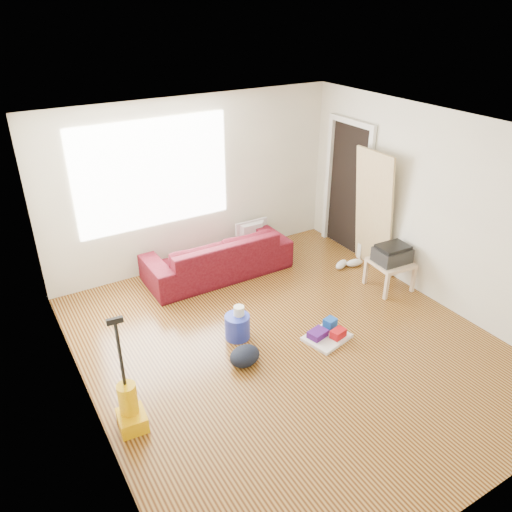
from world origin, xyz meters
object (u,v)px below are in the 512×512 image
backpack (245,363)px  bucket (238,337)px  sofa (218,274)px  cleaning_tray (327,334)px  vacuum (130,408)px  tv_stand (253,247)px  side_table (391,265)px

backpack → bucket: bearing=53.9°
sofa → cleaning_tray: 2.12m
cleaning_tray → vacuum: 2.48m
vacuum → cleaning_tray: bearing=8.1°
bucket → cleaning_tray: cleaning_tray is taller
bucket → vacuum: size_ratio=0.25×
tv_stand → vacuum: vacuum is taller
tv_stand → bucket: bearing=-146.9°
side_table → tv_stand: bearing=121.0°
side_table → backpack: bearing=-171.5°
sofa → backpack: 2.08m
bucket → backpack: size_ratio=0.82×
backpack → cleaning_tray: bearing=-22.1°
sofa → tv_stand: (0.77, 0.27, 0.13)m
side_table → cleaning_tray: (-1.48, -0.49, -0.30)m
backpack → tv_stand: bearing=40.7°
sofa → bucket: bearing=71.3°
tv_stand → sofa: bearing=178.2°
bucket → sofa: bearing=71.3°
side_table → vacuum: vacuum is taller
sofa → vacuum: size_ratio=1.75×
bucket → vacuum: vacuum is taller
side_table → backpack: side_table is taller
sofa → bucket: size_ratio=7.02×
tv_stand → vacuum: 3.76m
bucket → side_table: bearing=-2.0°
cleaning_tray → vacuum: vacuum is taller
bucket → cleaning_tray: bearing=-32.1°
tv_stand → backpack: size_ratio=1.99×
sofa → bucket: 1.59m
sofa → backpack: size_ratio=5.75×
backpack → sofa: bearing=54.7°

